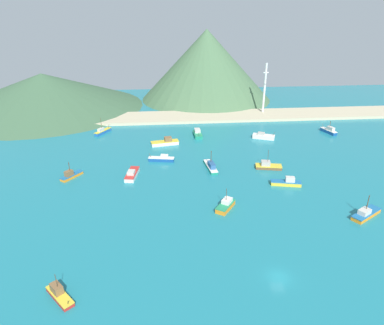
% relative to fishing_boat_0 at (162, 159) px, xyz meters
% --- Properties ---
extents(ground, '(260.00, 280.00, 0.50)m').
position_rel_fishing_boat_0_xyz_m(ground, '(21.42, -27.00, -1.06)').
color(ground, teal).
extents(fishing_boat_0, '(8.72, 3.53, 2.55)m').
position_rel_fishing_boat_0_xyz_m(fishing_boat_0, '(0.00, 0.00, 0.00)').
color(fishing_boat_0, '#14478C').
rests_on(fishing_boat_0, ground).
extents(fishing_boat_1, '(8.97, 6.16, 3.05)m').
position_rel_fishing_boat_0_xyz_m(fishing_boat_1, '(39.67, 18.39, 0.07)').
color(fishing_boat_1, silver).
rests_on(fishing_boat_1, ground).
extents(fishing_boat_3, '(6.06, 8.49, 6.59)m').
position_rel_fishing_boat_0_xyz_m(fishing_boat_3, '(-23.60, 30.08, 0.08)').
color(fishing_boat_3, '#1E5BA8').
rests_on(fishing_boat_3, ground).
extents(fishing_boat_4, '(4.16, 8.19, 5.12)m').
position_rel_fishing_boat_0_xyz_m(fishing_boat_4, '(67.93, 22.19, 0.26)').
color(fishing_boat_4, '#14478C').
rests_on(fishing_boat_4, ground).
extents(fishing_boat_5, '(3.44, 10.33, 6.10)m').
position_rel_fishing_boat_0_xyz_m(fishing_boat_5, '(15.38, -7.55, 0.07)').
color(fishing_boat_5, '#198466').
rests_on(fishing_boat_5, ground).
extents(fishing_boat_6, '(6.01, 7.06, 5.72)m').
position_rel_fishing_boat_0_xyz_m(fishing_boat_6, '(15.80, -31.63, 0.14)').
color(fishing_boat_6, orange).
rests_on(fishing_boat_6, ground).
extents(fishing_boat_7, '(9.35, 7.18, 6.01)m').
position_rel_fishing_boat_0_xyz_m(fishing_boat_7, '(49.12, -38.40, 0.02)').
color(fishing_boat_7, orange).
rests_on(fishing_boat_7, ground).
extents(fishing_boat_9, '(8.84, 4.00, 2.63)m').
position_rel_fishing_boat_0_xyz_m(fishing_boat_9, '(35.49, -20.59, 0.08)').
color(fishing_boat_9, gold).
rests_on(fishing_boat_9, ground).
extents(fishing_boat_10, '(6.05, 6.66, 5.22)m').
position_rel_fishing_boat_0_xyz_m(fishing_boat_10, '(-18.63, -58.41, 0.03)').
color(fishing_boat_10, red).
rests_on(fishing_boat_10, ground).
extents(fishing_boat_11, '(10.59, 4.83, 2.90)m').
position_rel_fishing_boat_0_xyz_m(fishing_boat_11, '(1.50, 14.96, 0.15)').
color(fishing_boat_11, silver).
rests_on(fishing_boat_11, ground).
extents(fishing_boat_12, '(4.14, 9.32, 2.33)m').
position_rel_fishing_boat_0_xyz_m(fishing_boat_12, '(-9.06, -10.99, 0.05)').
color(fishing_boat_12, silver).
rests_on(fishing_boat_12, ground).
extents(fishing_boat_13, '(5.97, 7.20, 5.11)m').
position_rel_fishing_boat_0_xyz_m(fishing_boat_13, '(-27.24, -10.07, 0.06)').
color(fishing_boat_13, orange).
rests_on(fishing_boat_13, ground).
extents(fishing_boat_14, '(8.62, 4.70, 6.25)m').
position_rel_fishing_boat_0_xyz_m(fishing_boat_14, '(33.44, -8.78, 0.03)').
color(fishing_boat_14, brown).
rests_on(fishing_boat_14, ground).
extents(fishing_boat_15, '(3.12, 8.09, 2.86)m').
position_rel_fishing_boat_0_xyz_m(fishing_boat_15, '(14.41, 23.41, 0.21)').
color(fishing_boat_15, '#198466').
rests_on(fishing_boat_15, ground).
extents(beach_strip, '(247.00, 17.81, 1.20)m').
position_rel_fishing_boat_0_xyz_m(beach_strip, '(21.42, 48.39, -0.21)').
color(beach_strip, '#C6B793').
rests_on(beach_strip, ground).
extents(hill_west, '(97.58, 97.58, 17.16)m').
position_rel_fishing_boat_0_xyz_m(hill_west, '(-57.98, 73.51, 7.77)').
color(hill_west, '#3D6042').
rests_on(hill_west, ground).
extents(hill_central, '(70.82, 70.82, 36.76)m').
position_rel_fishing_boat_0_xyz_m(hill_central, '(25.61, 85.62, 17.57)').
color(hill_central, '#476B47').
rests_on(hill_central, ground).
extents(radio_tower, '(2.39, 1.91, 23.89)m').
position_rel_fishing_boat_0_xyz_m(radio_tower, '(48.61, 51.44, 11.37)').
color(radio_tower, silver).
rests_on(radio_tower, ground).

